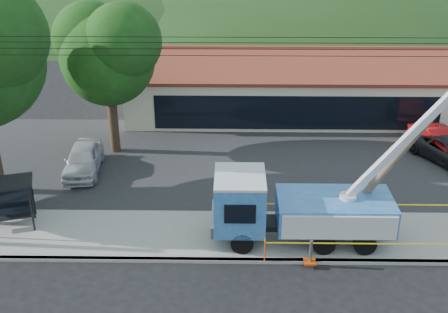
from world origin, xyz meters
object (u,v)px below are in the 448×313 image
car_dark (447,163)px  car_red (436,154)px  car_silver (85,173)px  utility_truck (298,206)px  leaning_pole (417,134)px  bus_shelter (6,193)px

car_dark → car_red: bearing=72.6°
car_silver → car_dark: (20.43, 1.61, 0.00)m
utility_truck → car_dark: (9.47, 8.09, -1.82)m
car_red → car_dark: 1.27m
leaning_pole → car_red: (4.43, 8.81, -4.99)m
bus_shelter → car_red: bearing=3.8°
leaning_pole → car_silver: 17.58m
utility_truck → car_dark: utility_truck is taller
utility_truck → car_dark: 12.59m
leaning_pole → bus_shelter: (-17.78, 0.34, -3.14)m
leaning_pole → car_silver: leaning_pole is taller
bus_shelter → car_dark: (22.44, 7.23, -1.85)m
utility_truck → car_silver: (-10.96, 6.48, -1.82)m
utility_truck → car_red: bearing=45.3°
car_red → utility_truck: bearing=-149.7°
utility_truck → car_silver: 12.86m
car_dark → car_silver: bearing=156.7°
utility_truck → bus_shelter: (-12.97, 0.86, 0.03)m
car_red → leaning_pole: bearing=-131.7°
car_silver → utility_truck: bearing=-34.7°
leaning_pole → car_red: bearing=63.3°
utility_truck → leaning_pole: size_ratio=1.27×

